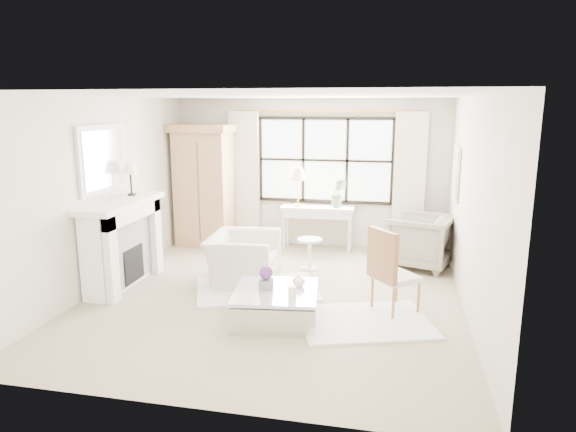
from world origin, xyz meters
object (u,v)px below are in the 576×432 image
at_px(armoire, 205,185).
at_px(coffee_table, 276,305).
at_px(console_table, 317,228).
at_px(club_armchair, 243,258).

relative_size(armoire, coffee_table, 2.01).
distance_m(armoire, console_table, 2.22).
xyz_separation_m(console_table, club_armchair, (-0.81, -1.96, -0.04)).
relative_size(console_table, club_armchair, 1.20).
height_order(club_armchair, coffee_table, club_armchair).
bearing_deg(club_armchair, console_table, -25.50).
bearing_deg(armoire, club_armchair, -50.27).
xyz_separation_m(armoire, club_armchair, (1.29, -1.85, -0.78)).
distance_m(armoire, club_armchair, 2.39).
bearing_deg(console_table, club_armchair, -114.46).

